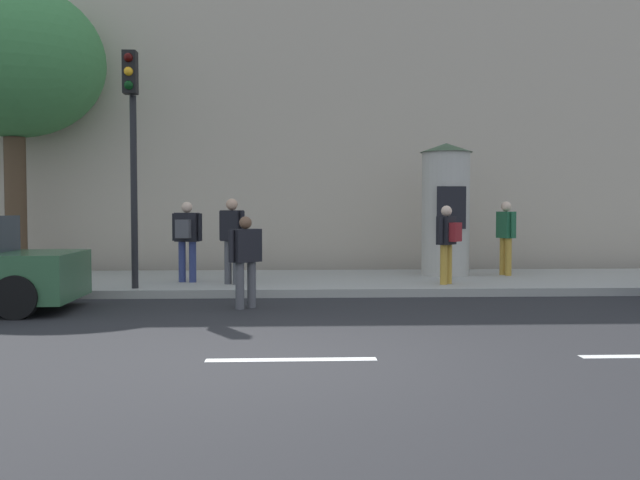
% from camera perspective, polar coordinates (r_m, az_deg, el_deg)
% --- Properties ---
extents(ground_plane, '(80.00, 80.00, 0.00)m').
position_cam_1_polar(ground_plane, '(7.24, -2.43, -10.03)').
color(ground_plane, '#232326').
extents(sidewalk_curb, '(36.00, 4.00, 0.15)m').
position_cam_1_polar(sidewalk_curb, '(14.15, -2.48, -3.54)').
color(sidewalk_curb, '#9E9B93').
rests_on(sidewalk_curb, ground_plane).
extents(lane_markings, '(25.80, 0.16, 0.01)m').
position_cam_1_polar(lane_markings, '(7.24, -2.43, -10.00)').
color(lane_markings, silver).
rests_on(lane_markings, ground_plane).
extents(building_backdrop, '(36.00, 5.00, 8.36)m').
position_cam_1_polar(building_backdrop, '(19.25, -2.52, 10.33)').
color(building_backdrop, '#B7A893').
rests_on(building_backdrop, ground_plane).
extents(traffic_light, '(0.24, 0.45, 4.23)m').
position_cam_1_polar(traffic_light, '(12.71, -15.52, 8.89)').
color(traffic_light, black).
rests_on(traffic_light, sidewalk_curb).
extents(poster_column, '(1.14, 1.14, 2.88)m').
position_cam_1_polar(poster_column, '(15.08, 10.51, 2.63)').
color(poster_column, '#B2ADA3').
rests_on(poster_column, sidewalk_curb).
extents(street_tree, '(3.97, 3.97, 6.41)m').
position_cam_1_polar(street_tree, '(16.91, -24.38, 13.44)').
color(street_tree, '#4C3826').
rests_on(street_tree, sidewalk_curb).
extents(pedestrian_in_red_top, '(0.52, 0.51, 1.47)m').
position_cam_1_polar(pedestrian_in_red_top, '(10.89, -6.27, -1.22)').
color(pedestrian_in_red_top, '#4C4C51').
rests_on(pedestrian_in_red_top, ground_plane).
extents(pedestrian_with_bag, '(0.50, 0.50, 1.64)m').
position_cam_1_polar(pedestrian_with_bag, '(13.08, -7.34, 0.54)').
color(pedestrian_with_bag, '#4C4C51').
rests_on(pedestrian_with_bag, sidewalk_curb).
extents(pedestrian_near_pole, '(0.61, 0.46, 1.59)m').
position_cam_1_polar(pedestrian_near_pole, '(13.58, -11.13, 0.47)').
color(pedestrian_near_pole, navy).
rests_on(pedestrian_near_pole, sidewalk_curb).
extents(pedestrian_in_light_jacket, '(0.35, 0.55, 1.61)m').
position_cam_1_polar(pedestrian_in_light_jacket, '(15.30, 15.34, 0.61)').
color(pedestrian_in_light_jacket, '#B78C33').
rests_on(pedestrian_in_light_jacket, sidewalk_curb).
extents(pedestrian_tallest, '(0.51, 0.51, 1.51)m').
position_cam_1_polar(pedestrian_tallest, '(13.20, 10.66, 0.17)').
color(pedestrian_tallest, '#B78C33').
rests_on(pedestrian_tallest, sidewalk_curb).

